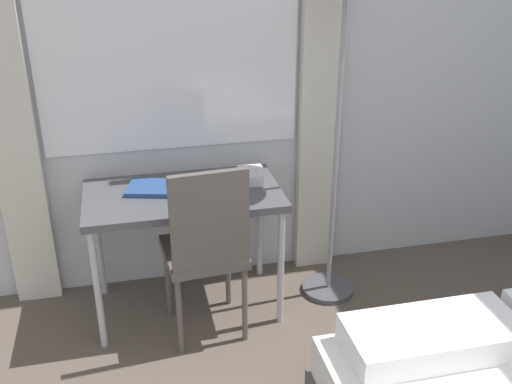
{
  "coord_description": "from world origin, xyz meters",
  "views": [
    {
      "loc": [
        -0.7,
        -0.03,
        2.05
      ],
      "look_at": [
        -0.14,
        2.43,
        0.87
      ],
      "focal_mm": 42.0,
      "sensor_mm": 36.0,
      "label": 1
    }
  ],
  "objects": [
    {
      "name": "standing_lamp",
      "position": [
        0.39,
        2.8,
        1.58
      ],
      "size": [
        0.34,
        0.34,
        1.9
      ],
      "color": "#4C4C51",
      "rests_on": "ground_plane"
    },
    {
      "name": "desk",
      "position": [
        -0.44,
        2.83,
        0.66
      ],
      "size": [
        1.03,
        0.57,
        0.72
      ],
      "color": "#4C4C51",
      "rests_on": "ground_plane"
    },
    {
      "name": "wall_back_with_window",
      "position": [
        -0.06,
        3.19,
        1.35
      ],
      "size": [
        4.93,
        0.13,
        2.7
      ],
      "color": "silver",
      "rests_on": "ground_plane"
    },
    {
      "name": "telephone",
      "position": [
        -0.07,
        2.89,
        0.76
      ],
      "size": [
        0.13,
        0.18,
        0.09
      ],
      "color": "silver",
      "rests_on": "desk"
    },
    {
      "name": "book",
      "position": [
        -0.59,
        2.89,
        0.74
      ],
      "size": [
        0.31,
        0.27,
        0.02
      ],
      "rotation": [
        0.0,
        0.0,
        -0.26
      ],
      "color": "navy",
      "rests_on": "desk"
    },
    {
      "name": "desk_chair",
      "position": [
        -0.37,
        2.55,
        0.56
      ],
      "size": [
        0.43,
        0.43,
        0.99
      ],
      "rotation": [
        0.0,
        0.0,
        0.08
      ],
      "color": "#59514C",
      "rests_on": "ground_plane"
    }
  ]
}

